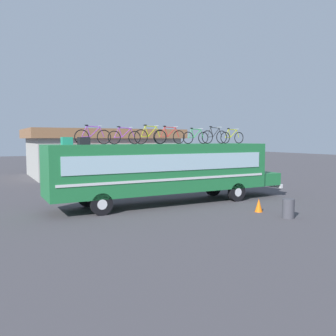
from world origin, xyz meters
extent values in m
plane|color=#423F44|center=(0.00, 0.00, 0.00)|extent=(120.00, 120.00, 0.00)
cube|color=#1E6B38|center=(0.00, 0.00, 1.93)|extent=(11.76, 2.50, 2.44)
cube|color=#1E6B38|center=(6.57, 0.00, 1.06)|extent=(1.37, 2.30, 0.70)
cube|color=#99B7C6|center=(0.00, -1.26, 2.27)|extent=(10.82, 0.04, 0.82)
cube|color=#99B7C6|center=(0.00, 1.26, 2.27)|extent=(10.82, 0.04, 0.82)
cube|color=silver|center=(0.00, -1.27, 1.44)|extent=(11.29, 0.03, 0.12)
cube|color=silver|center=(0.00, 1.27, 1.44)|extent=(11.29, 0.03, 0.12)
cube|color=silver|center=(7.31, 0.00, 0.63)|extent=(0.16, 2.37, 0.24)
cylinder|color=black|center=(4.00, -1.11, 0.50)|extent=(1.01, 0.28, 1.01)
cylinder|color=silver|center=(4.00, -1.11, 0.50)|extent=(0.45, 0.30, 0.45)
cylinder|color=black|center=(4.00, 1.11, 0.50)|extent=(1.01, 0.28, 1.01)
cylinder|color=silver|center=(4.00, 1.11, 0.50)|extent=(0.45, 0.30, 0.45)
cylinder|color=black|center=(-3.65, -1.11, 0.50)|extent=(1.01, 0.28, 1.01)
cylinder|color=silver|center=(-3.65, -1.11, 0.50)|extent=(0.45, 0.30, 0.45)
cylinder|color=black|center=(-3.65, 1.11, 0.50)|extent=(1.01, 0.28, 1.01)
cylinder|color=silver|center=(-3.65, 1.11, 0.50)|extent=(0.45, 0.30, 0.45)
cube|color=#1E7F66|center=(-4.85, 0.07, 3.32)|extent=(0.46, 0.47, 0.35)
cube|color=black|center=(-4.15, -0.22, 3.32)|extent=(0.48, 0.48, 0.34)
torus|color=black|center=(-4.11, 0.28, 3.50)|extent=(0.70, 0.04, 0.70)
torus|color=black|center=(-3.03, 0.28, 3.50)|extent=(0.70, 0.04, 0.70)
cylinder|color=purple|center=(-3.79, 0.28, 3.77)|extent=(0.21, 0.04, 0.50)
cylinder|color=purple|center=(-3.46, 0.28, 3.75)|extent=(0.50, 0.04, 0.48)
cylinder|color=purple|center=(-3.55, 0.28, 4.00)|extent=(0.65, 0.04, 0.07)
cylinder|color=purple|center=(-3.91, 0.28, 3.51)|extent=(0.41, 0.03, 0.05)
cylinder|color=purple|center=(-3.99, 0.28, 3.76)|extent=(0.26, 0.03, 0.52)
cylinder|color=purple|center=(-3.13, 0.28, 3.74)|extent=(0.22, 0.03, 0.49)
cylinder|color=silver|center=(-3.23, 0.28, 4.03)|extent=(0.03, 0.44, 0.03)
ellipsoid|color=black|center=(-3.87, 0.28, 4.05)|extent=(0.20, 0.08, 0.06)
torus|color=black|center=(-2.65, -0.12, 3.48)|extent=(0.66, 0.04, 0.66)
torus|color=black|center=(-1.60, -0.12, 3.48)|extent=(0.66, 0.04, 0.66)
cylinder|color=purple|center=(-2.34, -0.12, 3.72)|extent=(0.20, 0.04, 0.47)
cylinder|color=purple|center=(-2.02, -0.12, 3.71)|extent=(0.49, 0.04, 0.45)
cylinder|color=purple|center=(-2.11, -0.12, 3.93)|extent=(0.63, 0.04, 0.07)
cylinder|color=purple|center=(-2.45, -0.12, 3.49)|extent=(0.40, 0.03, 0.05)
cylinder|color=purple|center=(-2.54, -0.12, 3.71)|extent=(0.26, 0.03, 0.49)
cylinder|color=purple|center=(-1.70, -0.12, 3.70)|extent=(0.22, 0.03, 0.46)
cylinder|color=silver|center=(-1.79, -0.12, 3.97)|extent=(0.03, 0.44, 0.03)
ellipsoid|color=black|center=(-2.42, -0.12, 3.99)|extent=(0.20, 0.08, 0.06)
torus|color=black|center=(-1.38, -0.40, 3.51)|extent=(0.73, 0.04, 0.73)
torus|color=black|center=(-0.35, -0.40, 3.51)|extent=(0.73, 0.04, 0.73)
cylinder|color=#B2B20C|center=(-1.07, -0.40, 3.79)|extent=(0.20, 0.04, 0.52)
cylinder|color=#B2B20C|center=(-0.77, -0.40, 3.77)|extent=(0.48, 0.04, 0.50)
cylinder|color=#B2B20C|center=(-0.85, -0.40, 4.03)|extent=(0.62, 0.04, 0.07)
cylinder|color=#B2B20C|center=(-1.19, -0.40, 3.52)|extent=(0.39, 0.03, 0.05)
cylinder|color=#B2B20C|center=(-1.27, -0.40, 3.78)|extent=(0.25, 0.03, 0.54)
cylinder|color=#B2B20C|center=(-0.45, -0.40, 3.76)|extent=(0.21, 0.03, 0.51)
cylinder|color=silver|center=(-0.54, -0.40, 4.06)|extent=(0.03, 0.44, 0.03)
ellipsoid|color=black|center=(-1.15, -0.40, 4.09)|extent=(0.20, 0.08, 0.06)
torus|color=black|center=(-0.06, 0.10, 3.51)|extent=(0.72, 0.04, 0.72)
torus|color=black|center=(1.03, 0.10, 3.51)|extent=(0.72, 0.04, 0.72)
cylinder|color=red|center=(0.26, 0.10, 3.78)|extent=(0.21, 0.04, 0.52)
cylinder|color=red|center=(0.59, 0.10, 3.76)|extent=(0.51, 0.04, 0.50)
cylinder|color=red|center=(0.51, 0.10, 4.01)|extent=(0.66, 0.04, 0.07)
cylinder|color=red|center=(0.14, 0.10, 3.52)|extent=(0.42, 0.03, 0.05)
cylinder|color=red|center=(0.06, 0.10, 3.77)|extent=(0.27, 0.03, 0.54)
cylinder|color=red|center=(0.93, 0.10, 3.75)|extent=(0.23, 0.03, 0.50)
cylinder|color=silver|center=(0.84, 0.10, 4.05)|extent=(0.03, 0.44, 0.03)
ellipsoid|color=black|center=(0.18, 0.10, 4.07)|extent=(0.20, 0.08, 0.06)
torus|color=black|center=(1.39, -0.27, 3.47)|extent=(0.64, 0.04, 0.64)
torus|color=black|center=(2.34, -0.27, 3.47)|extent=(0.64, 0.04, 0.64)
cylinder|color=green|center=(1.67, -0.27, 3.71)|extent=(0.19, 0.04, 0.46)
cylinder|color=green|center=(1.96, -0.27, 3.70)|extent=(0.45, 0.04, 0.44)
cylinder|color=green|center=(1.88, -0.27, 3.92)|extent=(0.58, 0.04, 0.07)
cylinder|color=green|center=(1.57, -0.27, 3.48)|extent=(0.37, 0.03, 0.05)
cylinder|color=green|center=(1.49, -0.27, 3.70)|extent=(0.24, 0.03, 0.48)
cylinder|color=green|center=(2.26, -0.27, 3.69)|extent=(0.20, 0.03, 0.45)
cylinder|color=silver|center=(2.17, -0.27, 3.96)|extent=(0.03, 0.44, 0.03)
ellipsoid|color=black|center=(1.60, -0.27, 3.98)|extent=(0.20, 0.08, 0.06)
torus|color=black|center=(2.76, -0.05, 3.51)|extent=(0.73, 0.04, 0.73)
torus|color=black|center=(3.73, -0.05, 3.51)|extent=(0.73, 0.04, 0.73)
cylinder|color=black|center=(3.05, -0.05, 3.79)|extent=(0.19, 0.04, 0.52)
cylinder|color=black|center=(3.34, -0.05, 3.77)|extent=(0.45, 0.04, 0.50)
cylinder|color=black|center=(3.27, -0.05, 4.03)|extent=(0.58, 0.04, 0.07)
cylinder|color=black|center=(2.95, -0.05, 3.52)|extent=(0.37, 0.03, 0.05)
cylinder|color=black|center=(2.87, -0.05, 3.78)|extent=(0.24, 0.03, 0.54)
cylinder|color=black|center=(3.64, -0.05, 3.76)|extent=(0.20, 0.03, 0.51)
cylinder|color=silver|center=(3.56, -0.05, 4.06)|extent=(0.03, 0.44, 0.03)
ellipsoid|color=black|center=(2.98, -0.05, 4.09)|extent=(0.20, 0.08, 0.06)
torus|color=black|center=(4.10, 0.10, 3.48)|extent=(0.67, 0.04, 0.67)
torus|color=black|center=(5.09, 0.10, 3.48)|extent=(0.67, 0.04, 0.67)
cylinder|color=#B2B20C|center=(4.40, 0.10, 3.73)|extent=(0.19, 0.04, 0.47)
cylinder|color=#B2B20C|center=(4.70, 0.10, 3.72)|extent=(0.46, 0.04, 0.46)
cylinder|color=#B2B20C|center=(4.62, 0.10, 3.95)|extent=(0.60, 0.04, 0.07)
cylinder|color=#B2B20C|center=(4.29, 0.10, 3.49)|extent=(0.38, 0.03, 0.05)
cylinder|color=#B2B20C|center=(4.21, 0.10, 3.72)|extent=(0.24, 0.03, 0.49)
cylinder|color=#B2B20C|center=(5.00, 0.10, 3.71)|extent=(0.21, 0.03, 0.46)
cylinder|color=silver|center=(4.91, 0.10, 3.98)|extent=(0.03, 0.44, 0.03)
ellipsoid|color=black|center=(4.32, 0.10, 4.00)|extent=(0.20, 0.08, 0.06)
cube|color=#9E9E99|center=(2.03, 16.53, 1.73)|extent=(12.78, 7.92, 3.47)
cube|color=brown|center=(2.03, 16.53, 3.88)|extent=(13.80, 8.55, 0.83)
cube|color=red|center=(2.03, 12.47, 2.50)|extent=(7.67, 0.16, 0.70)
cylinder|color=#3F3F47|center=(3.31, -5.44, 0.42)|extent=(0.51, 0.51, 0.84)
cone|color=orange|center=(3.08, -3.86, 0.31)|extent=(0.36, 0.36, 0.62)
camera|label=1|loc=(-8.39, -16.31, 3.40)|focal=37.91mm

